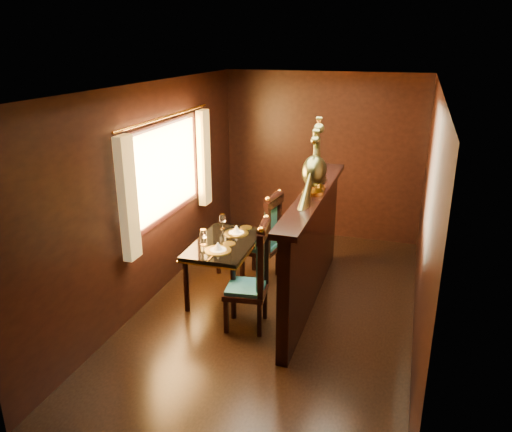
# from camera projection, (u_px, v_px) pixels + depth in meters

# --- Properties ---
(ground) EXTENTS (5.00, 5.00, 0.00)m
(ground) POSITION_uv_depth(u_px,v_px,m) (277.00, 310.00, 5.72)
(ground) COLOR black
(ground) RESTS_ON ground
(room_shell) EXTENTS (3.04, 5.04, 2.52)m
(room_shell) POSITION_uv_depth(u_px,v_px,m) (271.00, 175.00, 5.23)
(room_shell) COLOR black
(room_shell) RESTS_ON ground
(partition) EXTENTS (0.26, 2.70, 1.36)m
(partition) POSITION_uv_depth(u_px,v_px,m) (312.00, 246.00, 5.66)
(partition) COLOR black
(partition) RESTS_ON ground
(dining_table) EXTENTS (0.72, 1.17, 0.88)m
(dining_table) POSITION_uv_depth(u_px,v_px,m) (224.00, 247.00, 5.89)
(dining_table) COLOR black
(dining_table) RESTS_ON ground
(chair_left) EXTENTS (0.49, 0.51, 1.22)m
(chair_left) POSITION_uv_depth(u_px,v_px,m) (257.00, 273.00, 5.19)
(chair_left) COLOR black
(chair_left) RESTS_ON ground
(chair_right) EXTENTS (0.48, 0.50, 1.18)m
(chair_right) POSITION_uv_depth(u_px,v_px,m) (268.00, 235.00, 6.24)
(chair_right) COLOR black
(chair_right) RESTS_ON ground
(peacock_left) EXTENTS (0.25, 0.67, 0.80)m
(peacock_left) POSITION_uv_depth(u_px,v_px,m) (314.00, 157.00, 5.23)
(peacock_left) COLOR #1A4E3A
(peacock_left) RESTS_ON partition
(peacock_right) EXTENTS (0.22, 0.58, 0.69)m
(peacock_right) POSITION_uv_depth(u_px,v_px,m) (318.00, 159.00, 5.42)
(peacock_right) COLOR #1A4E3A
(peacock_right) RESTS_ON partition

